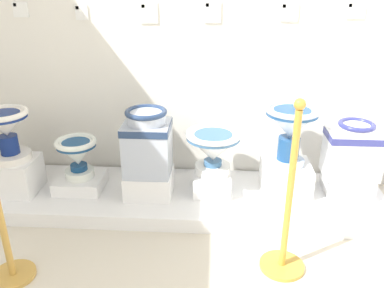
{
  "coord_description": "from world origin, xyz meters",
  "views": [
    {
      "loc": [
        2.21,
        0.08,
        1.66
      ],
      "look_at": [
        2.03,
        2.74,
        0.51
      ],
      "focal_mm": 36.97,
      "sensor_mm": 36.0,
      "label": 1
    }
  ],
  "objects_px": {
    "antique_toilet_central_ornate": "(353,149)",
    "info_placard_sixth": "(356,10)",
    "info_placard_first": "(20,9)",
    "info_placard_second": "(81,12)",
    "info_placard_fourth": "(212,12)",
    "stanchion_post_near_left": "(4,233)",
    "stanchion_post_near_right": "(286,225)",
    "antique_toilet_squat_floral": "(147,141)",
    "antique_toilet_tall_cobalt": "(291,125)",
    "plinth_block_leftmost": "(212,181)",
    "antique_toilet_leftmost": "(213,147)",
    "plinth_block_squat_floral": "(149,183)",
    "antique_toilet_rightmost": "(77,153)",
    "plinth_block_central_ornate": "(347,184)",
    "plinth_block_rightmost": "(81,182)",
    "plinth_block_slender_white": "(15,175)",
    "antique_toilet_slender_white": "(6,128)",
    "info_placard_third": "(149,13)",
    "info_placard_fifth": "(289,12)"
  },
  "relations": [
    {
      "from": "stanchion_post_near_right",
      "to": "plinth_block_slender_white",
      "type": "bearing_deg",
      "value": 162.24
    },
    {
      "from": "stanchion_post_near_left",
      "to": "plinth_block_leftmost",
      "type": "bearing_deg",
      "value": 38.75
    },
    {
      "from": "info_placard_fourth",
      "to": "info_placard_fifth",
      "type": "bearing_deg",
      "value": -0.0
    },
    {
      "from": "antique_toilet_slender_white",
      "to": "antique_toilet_rightmost",
      "type": "bearing_deg",
      "value": 8.42
    },
    {
      "from": "info_placard_sixth",
      "to": "stanchion_post_near_right",
      "type": "xyz_separation_m",
      "value": [
        -0.56,
        -1.09,
        -1.11
      ]
    },
    {
      "from": "antique_toilet_tall_cobalt",
      "to": "plinth_block_central_ornate",
      "type": "relative_size",
      "value": 1.38
    },
    {
      "from": "antique_toilet_leftmost",
      "to": "stanchion_post_near_right",
      "type": "distance_m",
      "value": 0.89
    },
    {
      "from": "plinth_block_rightmost",
      "to": "antique_toilet_central_ornate",
      "type": "relative_size",
      "value": 0.85
    },
    {
      "from": "info_placard_fourth",
      "to": "info_placard_sixth",
      "type": "height_order",
      "value": "info_placard_fourth"
    },
    {
      "from": "antique_toilet_tall_cobalt",
      "to": "info_placard_first",
      "type": "relative_size",
      "value": 3.83
    },
    {
      "from": "plinth_block_leftmost",
      "to": "info_placard_first",
      "type": "distance_m",
      "value": 1.96
    },
    {
      "from": "plinth_block_slender_white",
      "to": "info_placard_third",
      "type": "xyz_separation_m",
      "value": [
        1.01,
        0.47,
        1.16
      ]
    },
    {
      "from": "antique_toilet_central_ornate",
      "to": "info_placard_sixth",
      "type": "distance_m",
      "value": 1.0
    },
    {
      "from": "stanchion_post_near_right",
      "to": "plinth_block_squat_floral",
      "type": "bearing_deg",
      "value": 144.84
    },
    {
      "from": "antique_toilet_squat_floral",
      "to": "antique_toilet_tall_cobalt",
      "type": "height_order",
      "value": "same"
    },
    {
      "from": "info_placard_fifth",
      "to": "antique_toilet_rightmost",
      "type": "bearing_deg",
      "value": -165.82
    },
    {
      "from": "antique_toilet_squat_floral",
      "to": "antique_toilet_rightmost",
      "type": "bearing_deg",
      "value": 175.02
    },
    {
      "from": "info_placard_second",
      "to": "plinth_block_squat_floral",
      "type": "bearing_deg",
      "value": -39.51
    },
    {
      "from": "plinth_block_squat_floral",
      "to": "antique_toilet_squat_floral",
      "type": "relative_size",
      "value": 0.71
    },
    {
      "from": "stanchion_post_near_left",
      "to": "stanchion_post_near_right",
      "type": "relative_size",
      "value": 0.98
    },
    {
      "from": "antique_toilet_tall_cobalt",
      "to": "stanchion_post_near_left",
      "type": "xyz_separation_m",
      "value": [
        -1.73,
        -0.96,
        -0.33
      ]
    },
    {
      "from": "antique_toilet_slender_white",
      "to": "antique_toilet_squat_floral",
      "type": "xyz_separation_m",
      "value": [
        1.03,
        0.02,
        -0.08
      ]
    },
    {
      "from": "antique_toilet_rightmost",
      "to": "antique_toilet_slender_white",
      "type": "bearing_deg",
      "value": -171.58
    },
    {
      "from": "info_placard_sixth",
      "to": "stanchion_post_near_left",
      "type": "distance_m",
      "value": 2.75
    },
    {
      "from": "antique_toilet_central_ornate",
      "to": "info_placard_fifth",
      "type": "height_order",
      "value": "info_placard_fifth"
    },
    {
      "from": "plinth_block_central_ornate",
      "to": "info_placard_fourth",
      "type": "xyz_separation_m",
      "value": [
        -1.06,
        0.33,
        1.22
      ]
    },
    {
      "from": "info_placard_first",
      "to": "info_placard_sixth",
      "type": "bearing_deg",
      "value": 0.0
    },
    {
      "from": "antique_toilet_tall_cobalt",
      "to": "info_placard_third",
      "type": "bearing_deg",
      "value": 163.46
    },
    {
      "from": "antique_toilet_rightmost",
      "to": "info_placard_first",
      "type": "relative_size",
      "value": 2.67
    },
    {
      "from": "antique_toilet_leftmost",
      "to": "plinth_block_central_ornate",
      "type": "relative_size",
      "value": 1.27
    },
    {
      "from": "info_placard_first",
      "to": "info_placard_fourth",
      "type": "relative_size",
      "value": 0.76
    },
    {
      "from": "antique_toilet_leftmost",
      "to": "antique_toilet_tall_cobalt",
      "type": "relative_size",
      "value": 0.92
    },
    {
      "from": "plinth_block_squat_floral",
      "to": "antique_toilet_rightmost",
      "type": "bearing_deg",
      "value": 175.02
    },
    {
      "from": "plinth_block_leftmost",
      "to": "antique_toilet_leftmost",
      "type": "xyz_separation_m",
      "value": [
        0.0,
        -0.0,
        0.29
      ]
    },
    {
      "from": "antique_toilet_squat_floral",
      "to": "antique_toilet_tall_cobalt",
      "type": "xyz_separation_m",
      "value": [
        1.04,
        0.13,
        0.1
      ]
    },
    {
      "from": "antique_toilet_central_ornate",
      "to": "antique_toilet_squat_floral",
      "type": "bearing_deg",
      "value": -175.73
    },
    {
      "from": "antique_toilet_squat_floral",
      "to": "info_placard_fourth",
      "type": "relative_size",
      "value": 3.16
    },
    {
      "from": "info_placard_first",
      "to": "info_placard_second",
      "type": "relative_size",
      "value": 1.07
    },
    {
      "from": "antique_toilet_rightmost",
      "to": "antique_toilet_leftmost",
      "type": "height_order",
      "value": "antique_toilet_leftmost"
    },
    {
      "from": "info_placard_fourth",
      "to": "stanchion_post_near_left",
      "type": "height_order",
      "value": "info_placard_fourth"
    },
    {
      "from": "antique_toilet_rightmost",
      "to": "info_placard_second",
      "type": "bearing_deg",
      "value": 87.63
    },
    {
      "from": "antique_toilet_rightmost",
      "to": "plinth_block_central_ornate",
      "type": "bearing_deg",
      "value": 1.79
    },
    {
      "from": "plinth_block_squat_floral",
      "to": "antique_toilet_leftmost",
      "type": "distance_m",
      "value": 0.56
    },
    {
      "from": "antique_toilet_slender_white",
      "to": "info_placard_sixth",
      "type": "relative_size",
      "value": 2.87
    },
    {
      "from": "plinth_block_leftmost",
      "to": "info_placard_second",
      "type": "height_order",
      "value": "info_placard_second"
    },
    {
      "from": "plinth_block_slender_white",
      "to": "info_placard_fourth",
      "type": "height_order",
      "value": "info_placard_fourth"
    },
    {
      "from": "plinth_block_slender_white",
      "to": "antique_toilet_central_ornate",
      "type": "xyz_separation_m",
      "value": [
        2.54,
        0.14,
        0.24
      ]
    },
    {
      "from": "plinth_block_slender_white",
      "to": "info_placard_fifth",
      "type": "height_order",
      "value": "info_placard_fifth"
    },
    {
      "from": "antique_toilet_squat_floral",
      "to": "info_placard_third",
      "type": "relative_size",
      "value": 3.22
    },
    {
      "from": "plinth_block_rightmost",
      "to": "antique_toilet_rightmost",
      "type": "height_order",
      "value": "antique_toilet_rightmost"
    }
  ]
}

